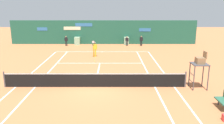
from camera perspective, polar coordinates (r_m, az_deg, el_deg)
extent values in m
plane|color=#C67042|center=(15.85, -3.91, -6.04)|extent=(80.00, 80.00, 0.00)
cube|color=white|center=(27.12, -2.18, 2.51)|extent=(10.60, 0.10, 0.01)
cube|color=white|center=(17.07, -22.04, -5.58)|extent=(0.10, 23.40, 0.01)
cube|color=white|center=(16.62, -17.87, -5.73)|extent=(0.10, 23.40, 0.01)
cube|color=white|center=(16.07, 10.54, -5.96)|extent=(0.10, 23.40, 0.01)
cube|color=white|center=(16.35, 15.05, -5.86)|extent=(0.10, 23.40, 0.01)
cube|color=white|center=(21.96, -2.74, -0.27)|extent=(8.00, 0.10, 0.01)
cube|color=white|center=(18.88, -3.23, -2.69)|extent=(0.10, 6.40, 0.01)
cube|color=white|center=(26.97, -2.19, 2.44)|extent=(0.10, 0.24, 0.01)
cylinder|color=#4C4C51|center=(17.19, -24.37, -3.81)|extent=(0.10, 0.10, 1.07)
cylinder|color=#4C4C51|center=(16.37, 17.55, -4.04)|extent=(0.10, 0.10, 1.07)
cube|color=black|center=(15.70, -3.94, -4.41)|extent=(12.00, 0.03, 0.95)
cube|color=white|center=(15.56, -3.97, -2.85)|extent=(12.00, 0.04, 0.06)
cube|color=#1E5642|center=(32.10, -1.81, 7.20)|extent=(25.00, 0.24, 3.19)
cube|color=#2D6BA8|center=(33.23, -16.29, 7.68)|extent=(1.38, 0.02, 0.44)
cube|color=beige|center=(32.32, -9.38, 8.05)|extent=(2.26, 0.02, 0.44)
cube|color=#2D6BA8|center=(32.05, -6.61, 8.92)|extent=(2.27, 0.02, 0.44)
cube|color=#2D6BA8|center=(32.20, 8.19, 7.70)|extent=(1.57, 0.02, 0.44)
cube|color=#8CB793|center=(32.02, -8.17, 5.09)|extent=(0.71, 0.70, 1.03)
cube|color=#8CB793|center=(31.74, 3.72, 5.11)|extent=(0.62, 0.70, 1.01)
cylinder|color=#47474C|center=(15.81, 19.42, -3.81)|extent=(0.07, 0.07, 1.61)
cylinder|color=#47474C|center=(16.62, 18.43, -2.87)|extent=(0.07, 0.07, 1.61)
cylinder|color=#47474C|center=(16.13, 22.44, -3.74)|extent=(0.07, 0.07, 1.61)
cylinder|color=#47474C|center=(16.93, 21.33, -2.82)|extent=(0.07, 0.07, 1.61)
cylinder|color=#47474C|center=(16.31, 18.82, -4.41)|extent=(0.04, 0.81, 0.04)
cylinder|color=#47474C|center=(16.17, 18.95, -2.78)|extent=(0.04, 0.81, 0.04)
cube|color=#47474C|center=(16.15, 20.66, -0.47)|extent=(1.00, 1.00, 0.06)
cube|color=olive|center=(16.10, 20.73, 0.32)|extent=(0.52, 0.56, 0.40)
cube|color=olive|center=(16.12, 21.81, 1.61)|extent=(0.06, 0.56, 0.45)
cylinder|color=#38383D|center=(14.36, 24.54, -8.72)|extent=(0.06, 0.06, 0.38)
cube|color=#2D664C|center=(13.89, 25.43, -8.57)|extent=(0.48, 1.11, 0.08)
cylinder|color=yellow|center=(24.59, -3.78, 2.20)|extent=(0.13, 0.13, 0.78)
cylinder|color=yellow|center=(24.57, -4.19, 2.18)|extent=(0.13, 0.13, 0.78)
cube|color=yellow|center=(24.45, -4.01, 3.72)|extent=(0.39, 0.27, 0.55)
sphere|color=brown|center=(24.39, -4.02, 4.60)|extent=(0.22, 0.22, 0.22)
cylinder|color=white|center=(24.37, -4.03, 4.79)|extent=(0.20, 0.20, 0.06)
cylinder|color=yellow|center=(24.49, -3.50, 3.65)|extent=(0.08, 0.08, 0.53)
cylinder|color=brown|center=(24.13, -4.44, 4.11)|extent=(0.20, 0.53, 0.08)
cylinder|color=black|center=(23.85, -4.35, 4.26)|extent=(0.03, 0.03, 0.22)
torus|color=black|center=(23.81, -4.36, 4.86)|extent=(0.30, 0.09, 0.30)
cylinder|color=silver|center=(23.81, -4.36, 4.86)|extent=(0.25, 0.06, 0.26)
cylinder|color=black|center=(30.90, 3.97, 4.50)|extent=(0.10, 0.10, 0.63)
cylinder|color=black|center=(30.92, 3.71, 4.51)|extent=(0.10, 0.10, 0.63)
cube|color=black|center=(30.83, 3.86, 5.48)|extent=(0.30, 0.20, 0.44)
sphere|color=tan|center=(30.78, 3.87, 6.04)|extent=(0.17, 0.17, 0.17)
cylinder|color=black|center=(30.81, 4.18, 5.41)|extent=(0.07, 0.07, 0.42)
cylinder|color=black|center=(30.85, 3.54, 5.43)|extent=(0.07, 0.07, 0.42)
cylinder|color=black|center=(31.42, -10.64, 4.47)|extent=(0.11, 0.11, 0.65)
cylinder|color=black|center=(31.42, -10.90, 4.46)|extent=(0.11, 0.11, 0.65)
cube|color=black|center=(31.33, -10.82, 5.46)|extent=(0.31, 0.20, 0.46)
sphere|color=#8C664C|center=(31.29, -10.84, 6.04)|extent=(0.18, 0.18, 0.18)
cylinder|color=black|center=(31.33, -10.48, 5.42)|extent=(0.07, 0.07, 0.44)
cylinder|color=black|center=(31.35, -11.14, 5.39)|extent=(0.07, 0.07, 0.44)
cylinder|color=black|center=(31.10, 7.42, 4.51)|extent=(0.11, 0.11, 0.66)
cylinder|color=black|center=(31.06, 7.16, 4.50)|extent=(0.11, 0.11, 0.66)
cube|color=black|center=(30.99, 7.32, 5.53)|extent=(0.32, 0.21, 0.46)
sphere|color=#8C664C|center=(30.95, 7.34, 6.12)|extent=(0.18, 0.18, 0.18)
cylinder|color=black|center=(31.05, 7.65, 5.47)|extent=(0.07, 0.07, 0.45)
cylinder|color=black|center=(30.95, 6.99, 5.47)|extent=(0.07, 0.07, 0.45)
sphere|color=#CCE033|center=(22.68, -4.04, 0.25)|extent=(0.07, 0.07, 0.07)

